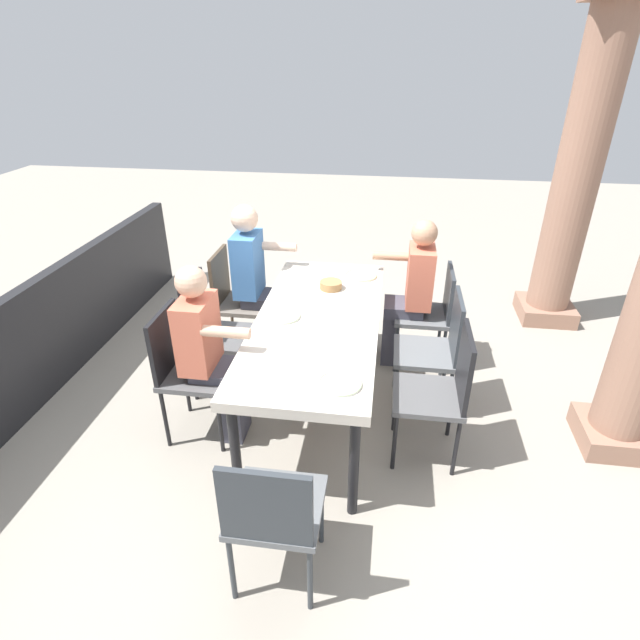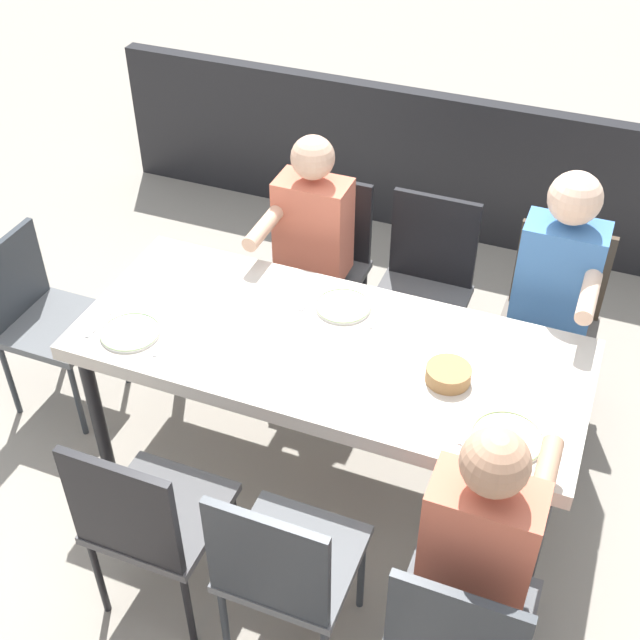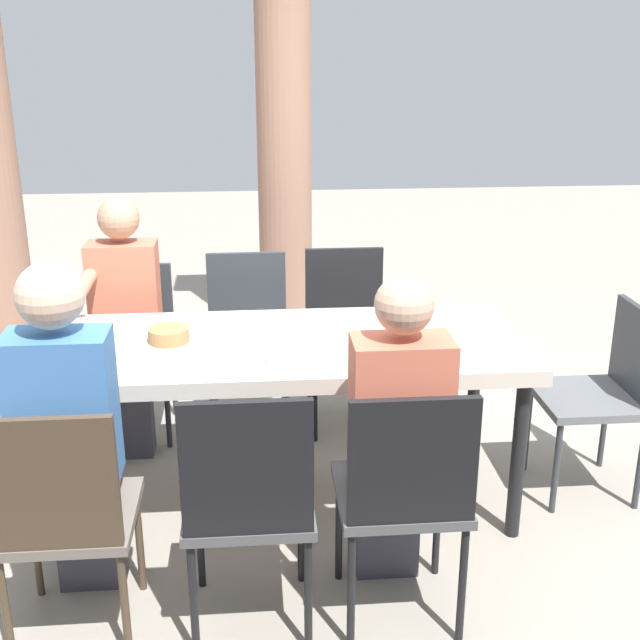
% 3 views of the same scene
% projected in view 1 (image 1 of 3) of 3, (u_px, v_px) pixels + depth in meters
% --- Properties ---
extents(ground_plane, '(16.00, 16.00, 0.00)m').
position_uv_depth(ground_plane, '(318.00, 408.00, 3.83)').
color(ground_plane, gray).
extents(dining_table, '(2.02, 0.84, 0.78)m').
position_uv_depth(dining_table, '(318.00, 326.00, 3.49)').
color(dining_table, beige).
rests_on(dining_table, ground).
extents(chair_west_north, '(0.44, 0.44, 0.87)m').
position_uv_depth(chair_west_north, '(431.00, 310.00, 4.15)').
color(chair_west_north, '#5B5E61').
rests_on(chair_west_north, ground).
extents(chair_west_south, '(0.44, 0.44, 0.92)m').
position_uv_depth(chair_west_south, '(234.00, 296.00, 4.35)').
color(chair_west_south, '#6A6158').
rests_on(chair_west_south, ground).
extents(chair_mid_north, '(0.44, 0.44, 0.92)m').
position_uv_depth(chair_mid_north, '(437.00, 345.00, 3.61)').
color(chair_mid_north, '#5B5E61').
rests_on(chair_mid_north, ground).
extents(chair_mid_south, '(0.44, 0.44, 0.95)m').
position_uv_depth(chair_mid_south, '(211.00, 327.00, 3.82)').
color(chair_mid_south, '#4F4F50').
rests_on(chair_mid_south, ground).
extents(chair_east_north, '(0.44, 0.44, 0.93)m').
position_uv_depth(chair_east_north, '(442.00, 388.00, 3.15)').
color(chair_east_north, '#4F4F50').
rests_on(chair_east_north, ground).
extents(chair_east_south, '(0.44, 0.44, 0.93)m').
position_uv_depth(chair_east_south, '(185.00, 365.00, 3.36)').
color(chair_east_south, '#4F4F50').
rests_on(chair_east_south, ground).
extents(chair_head_east, '(0.44, 0.44, 0.88)m').
position_uv_depth(chair_head_east, '(273.00, 511.00, 2.34)').
color(chair_head_east, '#5B5E61').
rests_on(chair_head_east, ground).
extents(diner_woman_green, '(0.35, 0.49, 1.27)m').
position_uv_depth(diner_woman_green, '(410.00, 290.00, 4.09)').
color(diner_woman_green, '#3F3F4C').
rests_on(diner_woman_green, ground).
extents(diner_man_white, '(0.35, 0.50, 1.33)m').
position_uv_depth(diner_man_white, '(256.00, 276.00, 4.24)').
color(diner_man_white, '#3F3F4C').
rests_on(diner_man_white, ground).
extents(diner_guest_third, '(0.35, 0.49, 1.26)m').
position_uv_depth(diner_guest_third, '(210.00, 351.00, 3.27)').
color(diner_guest_third, '#3F3F4C').
rests_on(diner_guest_third, ground).
extents(stone_column_near, '(0.51, 0.51, 2.83)m').
position_uv_depth(stone_column_near, '(576.00, 178.00, 4.46)').
color(stone_column_near, '#936B56').
rests_on(stone_column_near, ground).
extents(patio_railing, '(4.42, 0.10, 0.90)m').
position_uv_depth(patio_railing, '(44.00, 337.00, 3.88)').
color(patio_railing, black).
rests_on(patio_railing, ground).
extents(plate_0, '(0.25, 0.25, 0.02)m').
position_uv_depth(plate_0, '(361.00, 275.00, 4.08)').
color(plate_0, silver).
rests_on(plate_0, dining_table).
extents(fork_0, '(0.03, 0.17, 0.01)m').
position_uv_depth(fork_0, '(362.00, 269.00, 4.21)').
color(fork_0, silver).
rests_on(fork_0, dining_table).
extents(spoon_0, '(0.02, 0.17, 0.01)m').
position_uv_depth(spoon_0, '(360.00, 283.00, 3.95)').
color(spoon_0, silver).
rests_on(spoon_0, dining_table).
extents(plate_1, '(0.23, 0.23, 0.02)m').
position_uv_depth(plate_1, '(283.00, 316.00, 3.46)').
color(plate_1, white).
rests_on(plate_1, dining_table).
extents(fork_1, '(0.02, 0.17, 0.01)m').
position_uv_depth(fork_1, '(288.00, 307.00, 3.59)').
color(fork_1, silver).
rests_on(fork_1, dining_table).
extents(spoon_1, '(0.03, 0.17, 0.01)m').
position_uv_depth(spoon_1, '(279.00, 328.00, 3.33)').
color(spoon_1, silver).
rests_on(spoon_1, dining_table).
extents(plate_2, '(0.24, 0.24, 0.02)m').
position_uv_depth(plate_2, '(340.00, 384.00, 2.76)').
color(plate_2, white).
rests_on(plate_2, dining_table).
extents(fork_2, '(0.04, 0.17, 0.01)m').
position_uv_depth(fork_2, '(343.00, 369.00, 2.90)').
color(fork_2, silver).
rests_on(fork_2, dining_table).
extents(spoon_2, '(0.02, 0.17, 0.01)m').
position_uv_depth(spoon_2, '(337.00, 401.00, 2.63)').
color(spoon_2, silver).
rests_on(spoon_2, dining_table).
extents(bread_basket, '(0.17, 0.17, 0.06)m').
position_uv_depth(bread_basket, '(331.00, 285.00, 3.86)').
color(bread_basket, '#9E7547').
rests_on(bread_basket, dining_table).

